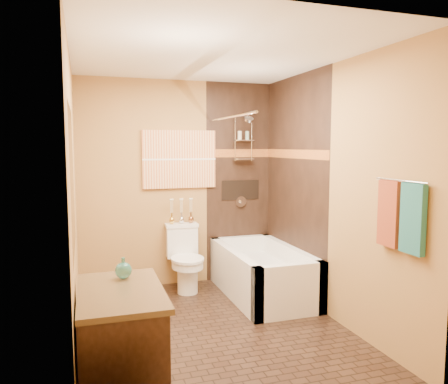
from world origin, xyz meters
name	(u,v)px	position (x,y,z in m)	size (l,w,h in m)	color
floor	(215,330)	(0.00, 0.00, 0.00)	(3.00, 3.00, 0.00)	black
wall_left	(74,203)	(-1.20, 0.00, 1.25)	(0.02, 3.00, 2.50)	#A77440
wall_right	(330,193)	(1.20, 0.00, 1.25)	(0.02, 3.00, 2.50)	#A77440
wall_back	(179,184)	(0.00, 1.50, 1.25)	(2.40, 0.02, 2.50)	#A77440
wall_front	(289,226)	(0.00, -1.50, 1.25)	(2.40, 0.02, 2.50)	#A77440
ceiling	(214,55)	(0.00, 0.00, 2.50)	(3.00, 3.00, 0.00)	silver
alcove_tile_back	(238,182)	(0.78, 1.49, 1.25)	(0.85, 0.01, 2.50)	black
alcove_tile_right	(294,186)	(1.19, 0.75, 1.25)	(0.01, 1.50, 2.50)	black
mosaic_band_back	(239,153)	(0.78, 1.48, 1.62)	(0.85, 0.01, 0.10)	brown
mosaic_band_right	(294,154)	(1.18, 0.75, 1.62)	(0.01, 1.50, 0.10)	brown
alcove_niche	(240,190)	(0.80, 1.48, 1.15)	(0.50, 0.01, 0.25)	black
shower_fixtures	(244,150)	(0.80, 1.38, 1.67)	(0.24, 0.33, 1.16)	silver
curtain_rod	(229,117)	(0.40, 0.75, 2.02)	(0.03, 0.03, 1.55)	silver
towel_bar	(401,181)	(1.15, -1.05, 1.45)	(0.02, 0.02, 0.55)	silver
towel_teal	(413,219)	(1.16, -1.18, 1.18)	(0.05, 0.22, 0.52)	#1D615D
towel_rust	(389,214)	(1.16, -0.92, 1.18)	(0.05, 0.22, 0.52)	maroon
sunset_painting	(179,159)	(0.00, 1.48, 1.55)	(0.90, 0.04, 0.70)	#D46131
vanity_mirror	(72,180)	(-1.19, -0.93, 1.50)	(0.01, 1.00, 0.90)	white
bathtub	(262,277)	(0.80, 0.75, 0.22)	(0.80, 1.50, 0.55)	white
toilet	(185,258)	(0.00, 1.22, 0.39)	(0.40, 0.59, 0.77)	white
vanity	(121,347)	(-0.92, -0.93, 0.39)	(0.55, 0.89, 0.78)	black
teal_bottle	(123,268)	(-0.87, -0.69, 0.86)	(0.12, 0.12, 0.18)	#27766B
bud_vases	(181,210)	(0.00, 1.39, 0.93)	(0.30, 0.06, 0.30)	gold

